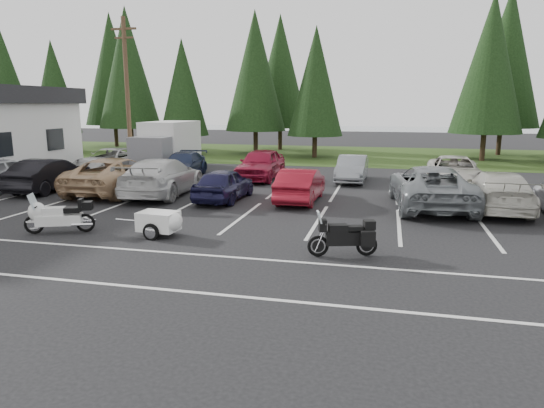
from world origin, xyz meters
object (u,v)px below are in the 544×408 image
Objects in this scene: car_near_3 at (163,177)px; adventure_motorcycle at (343,233)px; car_near_7 at (498,191)px; car_near_2 at (116,175)px; car_near_5 at (301,185)px; car_far_2 at (261,164)px; utility_pole at (127,92)px; car_far_3 at (352,169)px; cargo_trailer at (159,224)px; car_far_0 at (111,161)px; car_near_6 at (431,187)px; car_far_4 at (454,171)px; car_near_0 at (2,173)px; car_far_1 at (183,165)px; box_truck at (164,146)px; car_near_1 at (49,175)px; touring_motorcycle at (59,213)px; car_near_4 at (224,184)px.

car_near_3 is 11.09m from adventure_motorcycle.
car_near_3 is 13.67m from car_near_7.
car_near_2 is 1.38× the size of car_near_5.
adventure_motorcycle is (5.54, -12.61, -0.19)m from car_far_2.
utility_pole is 2.21× the size of car_far_3.
car_far_2 is at bearing 94.53° from cargo_trailer.
car_near_6 is at bearing -16.74° from car_far_0.
car_far_4 is (18.62, -2.16, -3.97)m from utility_pole.
car_near_0 is at bearing -106.16° from car_far_0.
car_near_7 is at bearing -25.72° from car_far_1.
box_truck is 1.09× the size of car_near_7.
car_far_4 reaches higher than adventure_motorcycle.
car_far_2 is at bearing -3.94° from car_far_1.
utility_pole is at bearing 167.18° from car_far_2.
car_far_1 is at bearing -48.71° from box_truck.
touring_motorcycle is at bearing 127.18° from car_near_1.
car_near_0 reaches higher than car_near_1.
car_near_5 is 6.37m from car_far_2.
car_near_7 is 5.59m from car_far_4.
car_near_6 is (17.10, -7.70, -3.88)m from utility_pole.
car_near_2 is 7.16m from touring_motorcycle.
car_near_4 is at bearing -145.99° from car_far_4.
car_far_2 is at bearing -59.87° from car_near_5.
car_near_5 reaches higher than car_near_4.
utility_pole is 3.85m from box_truck.
car_near_5 is at bearing 175.97° from car_near_3.
touring_motorcycle is (1.20, -12.12, -0.03)m from car_far_1.
car_near_5 is at bearing -168.75° from car_near_4.
box_truck reaches higher than car_near_6.
car_far_1 is at bearing -79.46° from car_near_3.
car_near_7 is 15.41m from touring_motorcycle.
car_near_3 is at bearing -142.00° from car_far_3.
car_near_5 is 0.90× the size of car_far_1.
car_near_0 reaches higher than car_near_5.
car_near_2 is 1.02× the size of car_near_3.
utility_pole is 1.97× the size of car_near_1.
car_near_0 is 9.93m from touring_motorcycle.
car_near_4 is (10.95, -0.03, -0.10)m from car_near_0.
cargo_trailer is (8.53, -6.15, -0.37)m from car_near_1.
car_near_3 is at bearing -117.89° from car_far_2.
car_far_1 is at bearing -129.06° from car_near_1.
utility_pole is at bearing -90.50° from car_near_1.
car_far_4 is at bearing -3.35° from car_far_3.
car_near_6 is at bearing -24.26° from utility_pole.
car_near_1 is at bearing 137.57° from adventure_motorcycle.
car_near_3 is 7.02m from cargo_trailer.
box_truck reaches higher than car_near_0.
car_near_2 reaches higher than car_far_4.
cargo_trailer is (-0.06, -11.91, -0.43)m from car_far_2.
car_near_2 reaches higher than car_far_3.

